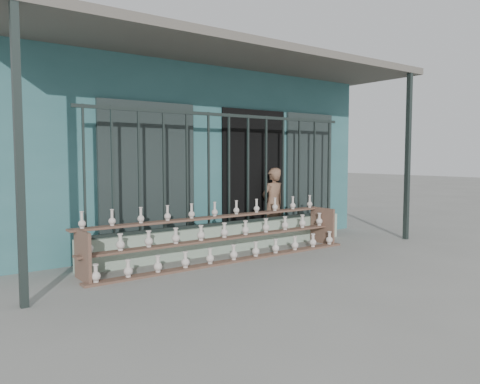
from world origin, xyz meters
TOP-DOWN VIEW (x-y plane):
  - ground at (0.00, 0.00)m, footprint 60.00×60.00m
  - workshop_building at (0.00, 4.23)m, footprint 7.40×6.60m
  - parapet_wall at (0.00, 1.30)m, footprint 5.00×0.20m
  - security_fence at (-0.00, 1.30)m, footprint 5.00×0.04m
  - shelf_rack at (-0.38, 0.89)m, footprint 4.50×0.68m
  - elderly_woman at (1.18, 1.58)m, footprint 0.51×0.34m

SIDE VIEW (x-z plane):
  - ground at x=0.00m, z-range 0.00..0.00m
  - parapet_wall at x=0.00m, z-range 0.00..0.45m
  - shelf_rack at x=-0.38m, z-range -0.07..0.79m
  - elderly_woman at x=1.18m, z-range 0.00..1.35m
  - security_fence at x=0.00m, z-range 0.45..2.25m
  - workshop_building at x=0.00m, z-range 0.02..3.23m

